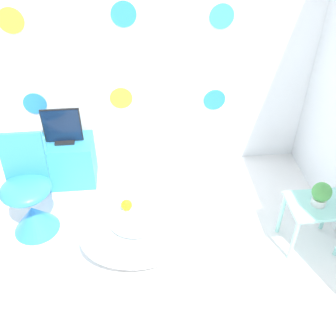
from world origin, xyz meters
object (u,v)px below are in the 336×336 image
chair (31,204)px  vase (41,144)px  bathtub (137,236)px  tv (62,128)px  potted_plant_left (321,194)px

chair → vase: bearing=82.9°
bathtub → chair: (-0.87, 0.40, 0.04)m
tv → potted_plant_left: tv is taller
vase → potted_plant_left: 2.38m
vase → chair: bearing=-97.1°
chair → tv: chair is taller
chair → potted_plant_left: chair is taller
tv → chair: bearing=-111.9°
bathtub → tv: 1.25m
chair → potted_plant_left: bearing=-9.9°
vase → potted_plant_left: bearing=-22.1°
bathtub → potted_plant_left: potted_plant_left is taller
bathtub → chair: size_ratio=0.99×
tv → potted_plant_left: bearing=-26.6°
chair → tv: size_ratio=2.55×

